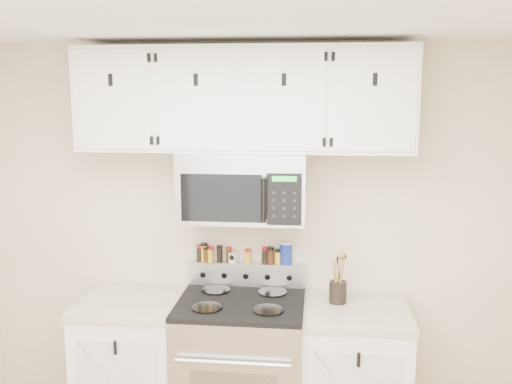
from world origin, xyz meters
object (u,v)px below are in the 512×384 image
range (241,371)px  utensil_crock (338,290)px  salt_canister (286,253)px  microwave (243,186)px

range → utensil_crock: 0.78m
salt_canister → utensil_crock: bearing=-28.3°
range → salt_canister: bearing=48.0°
utensil_crock → salt_canister: 0.41m
range → microwave: bearing=89.8°
microwave → range: bearing=-90.2°
range → utensil_crock: (0.58, 0.10, 0.51)m
microwave → utensil_crock: (0.58, -0.02, -0.63)m
range → utensil_crock: size_ratio=3.55×
microwave → utensil_crock: bearing=-2.2°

